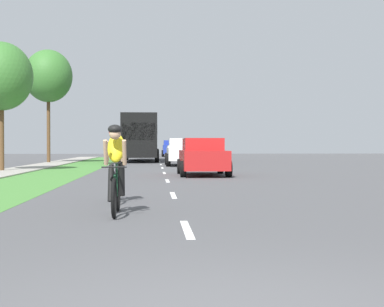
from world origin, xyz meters
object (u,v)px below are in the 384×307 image
bus_black (141,136)px  street_tree_near (1,77)px  cyclist_trailing (115,165)px  suv_blue (172,148)px  cyclist_lead (116,169)px  street_tree_far (48,76)px  sedan_red (203,157)px  pickup_white (184,152)px

bus_black → street_tree_near: size_ratio=1.90×
cyclist_trailing → suv_blue: suv_blue is taller
bus_black → suv_blue: size_ratio=2.47×
cyclist_lead → cyclist_trailing: size_ratio=1.00×
street_tree_far → sedan_red: bearing=-61.2°
cyclist_trailing → street_tree_near: size_ratio=0.28×
pickup_white → bus_black: (-2.83, 10.00, 1.15)m
cyclist_lead → sedan_red: (2.68, 13.00, -0.04)m
sedan_red → suv_blue: suv_blue is taller
suv_blue → street_tree_far: (-9.33, -22.20, 5.11)m
cyclist_lead → suv_blue: (2.67, 52.18, 0.14)m
cyclist_lead → bus_black: size_ratio=0.15×
suv_blue → street_tree_far: size_ratio=0.59×
cyclist_lead → pickup_white: pickup_white is taller
street_tree_near → suv_blue: bearing=75.3°
suv_blue → street_tree_near: (-9.17, -35.02, 3.52)m
sedan_red → suv_blue: bearing=90.0°
cyclist_trailing → street_tree_far: size_ratio=0.22×
pickup_white → street_tree_far: bearing=147.6°
pickup_white → suv_blue: size_ratio=1.09×
street_tree_far → street_tree_near: bearing=-89.3°
suv_blue → street_tree_near: street_tree_near is taller
cyclist_lead → street_tree_near: bearing=110.7°
pickup_white → bus_black: 10.46m
street_tree_far → suv_blue: bearing=67.2°
sedan_red → street_tree_far: (-9.34, 16.98, 5.29)m
suv_blue → pickup_white: bearing=-90.3°
bus_black → cyclist_trailing: bearing=-89.7°
cyclist_lead → suv_blue: suv_blue is taller
suv_blue → street_tree_near: 36.38m
suv_blue → street_tree_near: size_ratio=0.77×
cyclist_trailing → bus_black: 32.01m
cyclist_lead → street_tree_near: street_tree_near is taller
street_tree_near → bus_black: bearing=70.1°
pickup_white → street_tree_near: (-9.00, -7.02, 3.64)m
sedan_red → bus_black: (-3.00, 21.17, 1.21)m
cyclist_trailing → pickup_white: pickup_white is taller
bus_black → suv_blue: 18.28m
cyclist_trailing → sedan_red: bearing=75.3°
cyclist_lead → street_tree_near: size_ratio=0.28×
cyclist_lead → street_tree_far: size_ratio=0.22×
sedan_red → street_tree_far: bearing=118.8°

